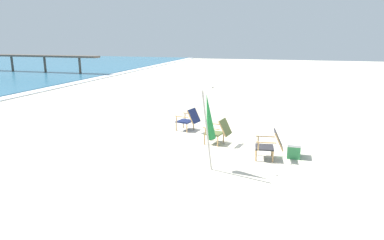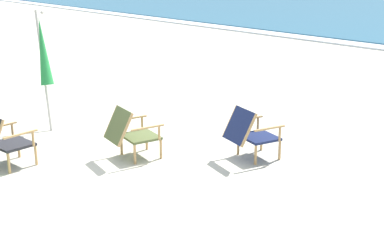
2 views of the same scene
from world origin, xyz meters
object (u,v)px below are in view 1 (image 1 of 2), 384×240
at_px(beach_chair_mid_center, 189,119).
at_px(beach_chair_far_center, 271,144).
at_px(umbrella_furled_green, 209,117).
at_px(beach_chair_front_left, 219,131).
at_px(cooler_box, 294,150).

xyz_separation_m(beach_chair_mid_center, beach_chair_far_center, (-2.11, -2.88, 0.00)).
xyz_separation_m(beach_chair_mid_center, umbrella_furled_green, (-3.43, -1.49, 0.93)).
bearing_deg(beach_chair_front_left, beach_chair_mid_center, 47.28).
distance_m(beach_chair_front_left, umbrella_furled_green, 2.42).
height_order(beach_chair_front_left, beach_chair_far_center, beach_chair_far_center).
bearing_deg(beach_chair_mid_center, beach_chair_far_center, -126.26).
relative_size(beach_chair_front_left, beach_chair_mid_center, 0.97).
distance_m(beach_chair_far_center, umbrella_furled_green, 2.13).
bearing_deg(umbrella_furled_green, beach_chair_far_center, -46.64).
distance_m(beach_chair_front_left, beach_chair_far_center, 1.82).
bearing_deg(beach_chair_mid_center, umbrella_furled_green, -156.47).
bearing_deg(umbrella_furled_green, cooler_box, -49.99).
xyz_separation_m(beach_chair_front_left, beach_chair_far_center, (-0.91, -1.58, 0.00)).
distance_m(umbrella_furled_green, cooler_box, 2.85).
bearing_deg(cooler_box, beach_chair_far_center, 120.86).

